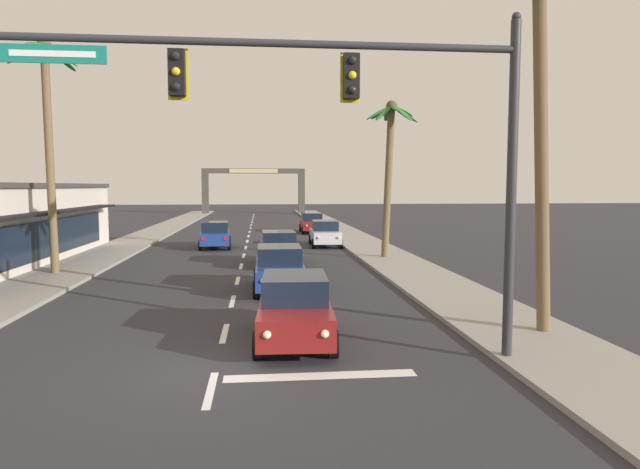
{
  "coord_description": "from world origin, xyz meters",
  "views": [
    {
      "loc": [
        1.0,
        -11.87,
        3.93
      ],
      "look_at": [
        3.09,
        8.0,
        2.2
      ],
      "focal_mm": 31.49,
      "sensor_mm": 36.0,
      "label": 1
    }
  ],
  "objects_px": {
    "palm_right_nearest": "(540,53)",
    "palm_right_second": "(390,151)",
    "sedan_lead_at_stop_bar": "(295,308)",
    "sedan_oncoming_far": "(215,235)",
    "sedan_fifth_in_queue": "(279,248)",
    "sedan_parked_nearest_kerb": "(312,223)",
    "traffic_signal_mast": "(363,115)",
    "palm_left_second": "(47,116)",
    "sedan_third_in_queue": "(279,268)",
    "sedan_parked_mid_kerb": "(325,233)",
    "town_gateway_arch": "(254,184)"
  },
  "relations": [
    {
      "from": "sedan_parked_nearest_kerb",
      "to": "town_gateway_arch",
      "type": "bearing_deg",
      "value": 99.01
    },
    {
      "from": "sedan_parked_mid_kerb",
      "to": "town_gateway_arch",
      "type": "xyz_separation_m",
      "value": [
        -5.15,
        43.55,
        3.3
      ]
    },
    {
      "from": "sedan_fifth_in_queue",
      "to": "sedan_parked_nearest_kerb",
      "type": "xyz_separation_m",
      "value": [
        3.38,
        19.03,
        0.0
      ]
    },
    {
      "from": "traffic_signal_mast",
      "to": "palm_right_nearest",
      "type": "relative_size",
      "value": 1.06
    },
    {
      "from": "traffic_signal_mast",
      "to": "sedan_lead_at_stop_bar",
      "type": "distance_m",
      "value": 5.23
    },
    {
      "from": "sedan_third_in_queue",
      "to": "town_gateway_arch",
      "type": "bearing_deg",
      "value": 91.62
    },
    {
      "from": "palm_right_nearest",
      "to": "town_gateway_arch",
      "type": "relative_size",
      "value": 0.71
    },
    {
      "from": "palm_left_second",
      "to": "palm_right_second",
      "type": "distance_m",
      "value": 16.48
    },
    {
      "from": "traffic_signal_mast",
      "to": "sedan_third_in_queue",
      "type": "height_order",
      "value": "traffic_signal_mast"
    },
    {
      "from": "sedan_lead_at_stop_bar",
      "to": "sedan_oncoming_far",
      "type": "bearing_deg",
      "value": 99.62
    },
    {
      "from": "sedan_parked_nearest_kerb",
      "to": "sedan_third_in_queue",
      "type": "bearing_deg",
      "value": -97.83
    },
    {
      "from": "sedan_parked_mid_kerb",
      "to": "palm_right_second",
      "type": "xyz_separation_m",
      "value": [
        2.69,
        -6.84,
        4.92
      ]
    },
    {
      "from": "sedan_fifth_in_queue",
      "to": "palm_right_second",
      "type": "bearing_deg",
      "value": 15.73
    },
    {
      "from": "sedan_lead_at_stop_bar",
      "to": "sedan_oncoming_far",
      "type": "xyz_separation_m",
      "value": [
        -3.74,
        22.03,
        0.0
      ]
    },
    {
      "from": "sedan_lead_at_stop_bar",
      "to": "palm_right_second",
      "type": "bearing_deg",
      "value": 68.82
    },
    {
      "from": "palm_right_nearest",
      "to": "town_gateway_arch",
      "type": "bearing_deg",
      "value": 96.93
    },
    {
      "from": "palm_right_nearest",
      "to": "sedan_fifth_in_queue",
      "type": "bearing_deg",
      "value": 113.79
    },
    {
      "from": "palm_right_nearest",
      "to": "palm_right_second",
      "type": "distance_m",
      "value": 15.77
    },
    {
      "from": "sedan_fifth_in_queue",
      "to": "traffic_signal_mast",
      "type": "bearing_deg",
      "value": -85.38
    },
    {
      "from": "sedan_lead_at_stop_bar",
      "to": "sedan_parked_mid_kerb",
      "type": "bearing_deg",
      "value": 81.54
    },
    {
      "from": "sedan_lead_at_stop_bar",
      "to": "sedan_parked_nearest_kerb",
      "type": "bearing_deg",
      "value": 84.07
    },
    {
      "from": "palm_left_second",
      "to": "palm_right_second",
      "type": "bearing_deg",
      "value": 14.1
    },
    {
      "from": "sedan_third_in_queue",
      "to": "sedan_fifth_in_queue",
      "type": "relative_size",
      "value": 0.99
    },
    {
      "from": "palm_left_second",
      "to": "palm_right_nearest",
      "type": "bearing_deg",
      "value": -35.91
    },
    {
      "from": "sedan_lead_at_stop_bar",
      "to": "sedan_third_in_queue",
      "type": "xyz_separation_m",
      "value": [
        -0.16,
        6.92,
        0.0
      ]
    },
    {
      "from": "palm_right_second",
      "to": "sedan_fifth_in_queue",
      "type": "bearing_deg",
      "value": -164.27
    },
    {
      "from": "sedan_third_in_queue",
      "to": "sedan_oncoming_far",
      "type": "bearing_deg",
      "value": 103.32
    },
    {
      "from": "palm_left_second",
      "to": "palm_right_nearest",
      "type": "xyz_separation_m",
      "value": [
        16.14,
        -11.69,
        0.31
      ]
    },
    {
      "from": "sedan_oncoming_far",
      "to": "town_gateway_arch",
      "type": "bearing_deg",
      "value": 87.51
    },
    {
      "from": "sedan_third_in_queue",
      "to": "palm_right_second",
      "type": "xyz_separation_m",
      "value": [
        6.17,
        8.6,
        4.92
      ]
    },
    {
      "from": "sedan_fifth_in_queue",
      "to": "sedan_parked_mid_kerb",
      "type": "distance_m",
      "value": 9.13
    },
    {
      "from": "sedan_parked_mid_kerb",
      "to": "sedan_parked_nearest_kerb",
      "type": "bearing_deg",
      "value": 89.52
    },
    {
      "from": "sedan_parked_mid_kerb",
      "to": "palm_right_nearest",
      "type": "distance_m",
      "value": 23.6
    },
    {
      "from": "sedan_fifth_in_queue",
      "to": "town_gateway_arch",
      "type": "relative_size",
      "value": 0.31
    },
    {
      "from": "palm_right_second",
      "to": "sedan_parked_nearest_kerb",
      "type": "bearing_deg",
      "value": 98.53
    },
    {
      "from": "traffic_signal_mast",
      "to": "palm_right_second",
      "type": "height_order",
      "value": "palm_right_second"
    },
    {
      "from": "sedan_oncoming_far",
      "to": "palm_right_second",
      "type": "relative_size",
      "value": 0.53
    },
    {
      "from": "sedan_lead_at_stop_bar",
      "to": "sedan_fifth_in_queue",
      "type": "distance_m",
      "value": 13.84
    },
    {
      "from": "sedan_oncoming_far",
      "to": "sedan_lead_at_stop_bar",
      "type": "bearing_deg",
      "value": -80.38
    },
    {
      "from": "palm_left_second",
      "to": "palm_right_nearest",
      "type": "distance_m",
      "value": 19.93
    },
    {
      "from": "sedan_fifth_in_queue",
      "to": "palm_right_second",
      "type": "height_order",
      "value": "palm_right_second"
    },
    {
      "from": "traffic_signal_mast",
      "to": "sedan_third_in_queue",
      "type": "bearing_deg",
      "value": 99.31
    },
    {
      "from": "sedan_lead_at_stop_bar",
      "to": "palm_right_second",
      "type": "distance_m",
      "value": 17.36
    },
    {
      "from": "sedan_parked_nearest_kerb",
      "to": "palm_right_second",
      "type": "distance_m",
      "value": 18.22
    },
    {
      "from": "sedan_oncoming_far",
      "to": "town_gateway_arch",
      "type": "distance_m",
      "value": 44.04
    },
    {
      "from": "sedan_lead_at_stop_bar",
      "to": "palm_right_nearest",
      "type": "height_order",
      "value": "palm_right_nearest"
    },
    {
      "from": "sedan_parked_nearest_kerb",
      "to": "town_gateway_arch",
      "type": "distance_m",
      "value": 33.61
    },
    {
      "from": "sedan_lead_at_stop_bar",
      "to": "palm_right_second",
      "type": "relative_size",
      "value": 0.53
    },
    {
      "from": "sedan_fifth_in_queue",
      "to": "sedan_lead_at_stop_bar",
      "type": "bearing_deg",
      "value": -90.15
    },
    {
      "from": "sedan_lead_at_stop_bar",
      "to": "town_gateway_arch",
      "type": "relative_size",
      "value": 0.31
    }
  ]
}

